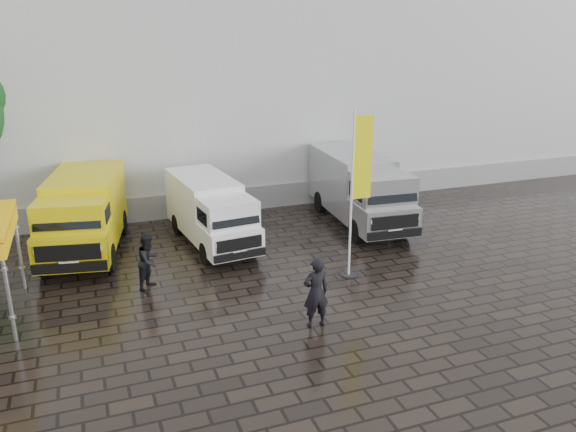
{
  "coord_description": "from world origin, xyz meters",
  "views": [
    {
      "loc": [
        -6.47,
        -14.15,
        7.21
      ],
      "look_at": [
        -0.39,
        2.2,
        1.51
      ],
      "focal_mm": 35.0,
      "sensor_mm": 36.0,
      "label": 1
    }
  ],
  "objects_px": {
    "flagpole": "(357,185)",
    "person_front": "(316,293)",
    "wheelie_bin": "(386,186)",
    "van_yellow": "(84,216)",
    "van_white": "(211,213)",
    "van_silver": "(359,191)",
    "person_tent": "(149,261)"
  },
  "relations": [
    {
      "from": "flagpole",
      "to": "person_front",
      "type": "xyz_separation_m",
      "value": [
        -2.4,
        -2.55,
        -1.95
      ]
    },
    {
      "from": "person_front",
      "to": "wheelie_bin",
      "type": "bearing_deg",
      "value": -127.41
    },
    {
      "from": "van_yellow",
      "to": "van_white",
      "type": "xyz_separation_m",
      "value": [
        4.2,
        -0.68,
        -0.15
      ]
    },
    {
      "from": "van_white",
      "to": "wheelie_bin",
      "type": "xyz_separation_m",
      "value": [
        8.84,
        3.03,
        -0.6
      ]
    },
    {
      "from": "wheelie_bin",
      "to": "person_front",
      "type": "bearing_deg",
      "value": -125.7
    },
    {
      "from": "flagpole",
      "to": "person_front",
      "type": "bearing_deg",
      "value": -133.26
    },
    {
      "from": "van_silver",
      "to": "flagpole",
      "type": "distance_m",
      "value": 5.29
    },
    {
      "from": "van_yellow",
      "to": "wheelie_bin",
      "type": "distance_m",
      "value": 13.27
    },
    {
      "from": "van_white",
      "to": "person_front",
      "type": "distance_m",
      "value": 6.86
    },
    {
      "from": "van_yellow",
      "to": "flagpole",
      "type": "xyz_separation_m",
      "value": [
        7.75,
        -4.88,
        1.59
      ]
    },
    {
      "from": "van_white",
      "to": "flagpole",
      "type": "relative_size",
      "value": 1.03
    },
    {
      "from": "van_white",
      "to": "van_silver",
      "type": "relative_size",
      "value": 0.86
    },
    {
      "from": "flagpole",
      "to": "person_front",
      "type": "height_order",
      "value": "flagpole"
    },
    {
      "from": "van_white",
      "to": "person_tent",
      "type": "distance_m",
      "value": 3.87
    },
    {
      "from": "person_tent",
      "to": "person_front",
      "type": "bearing_deg",
      "value": -95.79
    },
    {
      "from": "wheelie_bin",
      "to": "person_tent",
      "type": "distance_m",
      "value": 12.83
    },
    {
      "from": "van_silver",
      "to": "wheelie_bin",
      "type": "height_order",
      "value": "van_silver"
    },
    {
      "from": "wheelie_bin",
      "to": "van_yellow",
      "type": "bearing_deg",
      "value": -167.34
    },
    {
      "from": "person_front",
      "to": "van_white",
      "type": "bearing_deg",
      "value": -79.54
    },
    {
      "from": "van_white",
      "to": "wheelie_bin",
      "type": "distance_m",
      "value": 9.36
    },
    {
      "from": "person_front",
      "to": "van_yellow",
      "type": "bearing_deg",
      "value": -53.48
    },
    {
      "from": "flagpole",
      "to": "van_yellow",
      "type": "bearing_deg",
      "value": 147.8
    },
    {
      "from": "wheelie_bin",
      "to": "person_tent",
      "type": "xyz_separation_m",
      "value": [
        -11.37,
        -5.94,
        0.28
      ]
    },
    {
      "from": "flagpole",
      "to": "wheelie_bin",
      "type": "xyz_separation_m",
      "value": [
        5.28,
        7.23,
        -2.33
      ]
    },
    {
      "from": "van_silver",
      "to": "person_front",
      "type": "bearing_deg",
      "value": -120.69
    },
    {
      "from": "van_silver",
      "to": "wheelie_bin",
      "type": "distance_m",
      "value": 4.08
    },
    {
      "from": "van_yellow",
      "to": "wheelie_bin",
      "type": "relative_size",
      "value": 5.05
    },
    {
      "from": "person_tent",
      "to": "van_white",
      "type": "bearing_deg",
      "value": -0.62
    },
    {
      "from": "van_white",
      "to": "van_silver",
      "type": "height_order",
      "value": "van_silver"
    },
    {
      "from": "wheelie_bin",
      "to": "person_tent",
      "type": "relative_size",
      "value": 0.67
    },
    {
      "from": "flagpole",
      "to": "person_front",
      "type": "relative_size",
      "value": 2.74
    },
    {
      "from": "van_yellow",
      "to": "flagpole",
      "type": "relative_size",
      "value": 1.1
    }
  ]
}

